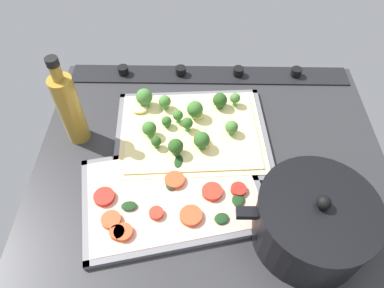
# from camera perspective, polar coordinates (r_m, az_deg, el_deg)

# --- Properties ---
(ground_plane) EXTENTS (0.77, 0.63, 0.03)m
(ground_plane) POSITION_cam_1_polar(r_m,az_deg,el_deg) (0.80, 3.01, -3.02)
(ground_plane) COLOR #28282B
(stove_control_panel) EXTENTS (0.74, 0.07, 0.03)m
(stove_control_panel) POSITION_cam_1_polar(r_m,az_deg,el_deg) (0.98, 2.79, 11.13)
(stove_control_panel) COLOR black
(stove_control_panel) RESTS_ON ground_plane
(baking_tray_front) EXTENTS (0.36, 0.30, 0.01)m
(baking_tray_front) POSITION_cam_1_polar(r_m,az_deg,el_deg) (0.83, -0.07, 1.43)
(baking_tray_front) COLOR slate
(baking_tray_front) RESTS_ON ground_plane
(broccoli_pizza) EXTENTS (0.34, 0.27, 0.06)m
(broccoli_pizza) POSITION_cam_1_polar(r_m,az_deg,el_deg) (0.82, -0.49, 2.55)
(broccoli_pizza) COLOR beige
(broccoli_pizza) RESTS_ON baking_tray_front
(baking_tray_back) EXTENTS (0.40, 0.31, 0.01)m
(baking_tray_back) POSITION_cam_1_polar(r_m,az_deg,el_deg) (0.73, -3.03, -8.19)
(baking_tray_back) COLOR slate
(baking_tray_back) RESTS_ON ground_plane
(veggie_pizza_back) EXTENTS (0.37, 0.28, 0.02)m
(veggie_pizza_back) POSITION_cam_1_polar(r_m,az_deg,el_deg) (0.72, -3.27, -8.22)
(veggie_pizza_back) COLOR #DCA58F
(veggie_pizza_back) RESTS_ON baking_tray_back
(cooking_pot) EXTENTS (0.28, 0.21, 0.14)m
(cooking_pot) POSITION_cam_1_polar(r_m,az_deg,el_deg) (0.68, 18.72, -11.71)
(cooking_pot) COLOR black
(cooking_pot) RESTS_ON ground_plane
(oil_bottle) EXTENTS (0.05, 0.05, 0.22)m
(oil_bottle) POSITION_cam_1_polar(r_m,az_deg,el_deg) (0.80, -18.99, 5.45)
(oil_bottle) COLOR olive
(oil_bottle) RESTS_ON ground_plane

